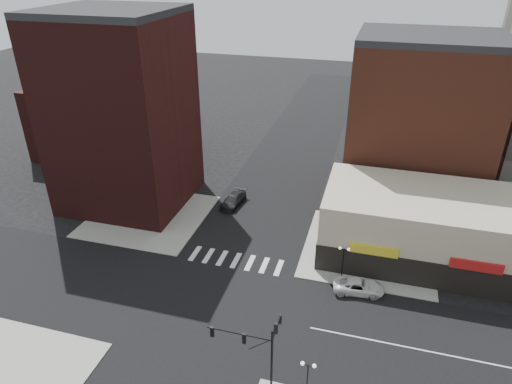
% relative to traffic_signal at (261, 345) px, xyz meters
% --- Properties ---
extents(ground, '(240.00, 240.00, 0.00)m').
position_rel_traffic_signal_xyz_m(ground, '(-7.24, 7.83, -4.96)').
color(ground, black).
rests_on(ground, ground).
extents(road_ew, '(200.00, 14.00, 0.02)m').
position_rel_traffic_signal_xyz_m(road_ew, '(-7.24, 7.83, -4.95)').
color(road_ew, black).
rests_on(road_ew, ground).
extents(road_ns, '(14.00, 200.00, 0.02)m').
position_rel_traffic_signal_xyz_m(road_ns, '(-7.24, 7.83, -4.95)').
color(road_ns, black).
rests_on(road_ns, ground).
extents(sidewalk_nw, '(15.00, 15.00, 0.12)m').
position_rel_traffic_signal_xyz_m(sidewalk_nw, '(-21.74, 22.33, -4.90)').
color(sidewalk_nw, gray).
rests_on(sidewalk_nw, ground).
extents(sidewalk_ne, '(15.00, 15.00, 0.12)m').
position_rel_traffic_signal_xyz_m(sidewalk_ne, '(7.26, 22.33, -4.90)').
color(sidewalk_ne, gray).
rests_on(sidewalk_ne, ground).
extents(building_nw, '(16.00, 15.00, 25.00)m').
position_rel_traffic_signal_xyz_m(building_nw, '(-26.24, 26.33, 7.54)').
color(building_nw, '#381211').
rests_on(building_nw, ground).
extents(building_nw_low, '(20.00, 18.00, 12.00)m').
position_rel_traffic_signal_xyz_m(building_nw_low, '(-39.24, 41.83, 1.04)').
color(building_nw_low, '#381211').
rests_on(building_nw_low, ground).
extents(building_ne_midrise, '(18.00, 15.00, 22.00)m').
position_rel_traffic_signal_xyz_m(building_ne_midrise, '(11.76, 37.33, 6.04)').
color(building_ne_midrise, brown).
rests_on(building_ne_midrise, ground).
extents(building_ne_row, '(24.20, 12.20, 8.00)m').
position_rel_traffic_signal_xyz_m(building_ne_row, '(13.76, 22.83, -1.66)').
color(building_ne_row, '#B5A790').
rests_on(building_ne_row, ground).
extents(traffic_signal, '(5.59, 3.09, 7.77)m').
position_rel_traffic_signal_xyz_m(traffic_signal, '(0.00, 0.00, 0.00)').
color(traffic_signal, black).
rests_on(traffic_signal, ground).
extents(street_lamp_se_a, '(1.22, 0.32, 4.16)m').
position_rel_traffic_signal_xyz_m(street_lamp_se_a, '(3.76, -0.17, -1.67)').
color(street_lamp_se_a, black).
rests_on(street_lamp_se_a, sidewalk_se).
extents(street_lamp_ne, '(1.22, 0.32, 4.16)m').
position_rel_traffic_signal_xyz_m(street_lamp_ne, '(4.76, 15.83, -1.67)').
color(street_lamp_ne, black).
rests_on(street_lamp_ne, sidewalk_ne).
extents(white_suv, '(5.51, 3.07, 1.46)m').
position_rel_traffic_signal_xyz_m(white_suv, '(6.71, 14.33, -4.23)').
color(white_suv, white).
rests_on(white_suv, ground).
extents(dark_sedan_north, '(2.84, 5.64, 1.57)m').
position_rel_traffic_signal_xyz_m(dark_sedan_north, '(-11.72, 28.42, -4.18)').
color(dark_sedan_north, black).
rests_on(dark_sedan_north, ground).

